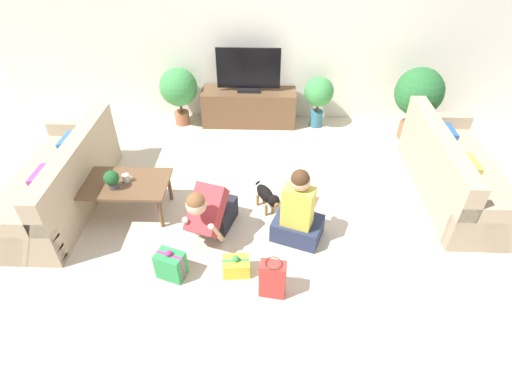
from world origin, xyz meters
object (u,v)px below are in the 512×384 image
object	(u,v)px
tv_console	(249,107)
tv	(248,72)
potted_plant_back_right	(319,95)
mug	(126,178)
gift_box_a	(171,265)
coffee_table	(123,186)
potted_plant_corner_right	(418,95)
gift_bag_a	(273,279)
sofa_right	(454,174)
sofa_left	(60,184)
tabletop_plant	(112,179)
dog	(267,196)
gift_box_b	(236,266)
potted_plant_back_left	(179,89)
person_sitting	(298,214)
person_kneeling	(210,211)

from	to	relation	value
tv_console	tv	size ratio (longest dim) A/B	1.53
potted_plant_back_right	mug	world-z (taller)	potted_plant_back_right
gift_box_a	mug	size ratio (longest dim) A/B	2.97
tv	coffee_table	bearing A→B (deg)	-120.81
potted_plant_corner_right	gift_bag_a	xyz separation A→B (m)	(-2.11, -3.06, -0.49)
gift_box_a	sofa_right	bearing A→B (deg)	24.14
gift_bag_a	mug	bearing A→B (deg)	144.92
sofa_left	mug	size ratio (longest dim) A/B	17.49
potted_plant_corner_right	tabletop_plant	distance (m)	4.39
tv_console	gift_bag_a	distance (m)	3.45
potted_plant_back_right	dog	world-z (taller)	potted_plant_back_right
sofa_left	potted_plant_back_right	bearing A→B (deg)	122.57
mug	tabletop_plant	distance (m)	0.19
sofa_left	gift_box_b	world-z (taller)	sofa_left
gift_box_b	tabletop_plant	world-z (taller)	tabletop_plant
potted_plant_back_right	potted_plant_back_left	xyz separation A→B (m)	(-2.18, 0.00, 0.06)
sofa_left	person_sitting	xyz separation A→B (m)	(2.83, -0.51, 0.05)
sofa_right	person_kneeling	distance (m)	3.06
coffee_table	gift_box_b	size ratio (longest dim) A/B	3.69
gift_box_a	gift_box_b	xyz separation A→B (m)	(0.65, 0.06, -0.06)
potted_plant_back_right	dog	distance (m)	2.32
dog	potted_plant_corner_right	bearing A→B (deg)	10.65
tv_console	person_kneeling	size ratio (longest dim) A/B	1.76
gift_box_b	mug	bearing A→B (deg)	144.69
sofa_left	tv_console	world-z (taller)	sofa_left
sofa_left	potted_plant_back_left	distance (m)	2.37
sofa_right	tabletop_plant	bearing A→B (deg)	98.46
potted_plant_corner_right	person_kneeling	xyz separation A→B (m)	(-2.79, -2.28, -0.34)
tv	gift_bag_a	xyz separation A→B (m)	(0.39, -3.43, -0.65)
tv_console	gift_box_b	size ratio (longest dim) A/B	5.18
sofa_left	gift_box_b	xyz separation A→B (m)	(2.19, -1.04, -0.21)
gift_box_b	mug	xyz separation A→B (m)	(-1.32, 0.93, 0.39)
dog	potted_plant_back_left	bearing A→B (deg)	93.50
person_sitting	tabletop_plant	size ratio (longest dim) A/B	4.22
sofa_left	gift_bag_a	world-z (taller)	sofa_left
potted_plant_back_right	gift_box_a	xyz separation A→B (m)	(-1.72, -3.19, -0.39)
coffee_table	gift_box_b	world-z (taller)	coffee_table
person_kneeling	sofa_right	bearing A→B (deg)	33.99
coffee_table	person_sitting	distance (m)	2.04
potted_plant_corner_right	mug	size ratio (longest dim) A/B	9.14
sofa_right	gift_box_a	distance (m)	3.59
dog	potted_plant_back_right	bearing A→B (deg)	40.77
tv	mug	distance (m)	2.62
person_kneeling	tabletop_plant	bearing A→B (deg)	-176.91
sofa_left	gift_bag_a	distance (m)	2.87
mug	potted_plant_corner_right	bearing A→B (deg)	26.25
sofa_left	tv_console	distance (m)	3.05
person_kneeling	gift_box_a	distance (m)	0.71
person_kneeling	gift_box_a	size ratio (longest dim) A/B	2.37
sofa_right	person_kneeling	bearing A→B (deg)	106.79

